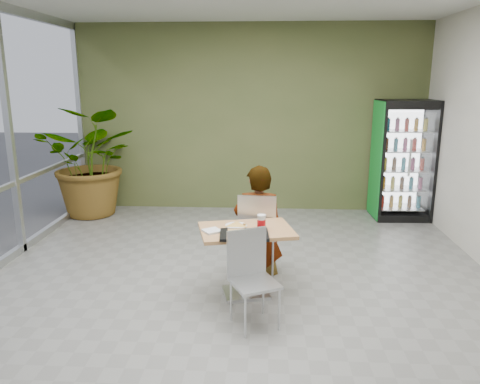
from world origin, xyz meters
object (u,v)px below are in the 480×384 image
object	(u,v)px
chair_near	(251,270)
potted_plant	(93,161)
soda_cup	(261,223)
cafeteria_tray	(244,235)
dining_table	(246,248)
chair_far	(257,228)
beverage_fridge	(403,160)
seated_woman	(258,232)

from	to	relation	value
chair_near	potted_plant	distance (m)	4.47
soda_cup	cafeteria_tray	world-z (taller)	soda_cup
dining_table	potted_plant	world-z (taller)	potted_plant
cafeteria_tray	soda_cup	bearing A→B (deg)	51.52
chair_far	beverage_fridge	bearing A→B (deg)	-128.92
dining_table	potted_plant	size ratio (longest dim) A/B	0.59
seated_woman	potted_plant	bearing A→B (deg)	-35.35
dining_table	cafeteria_tray	size ratio (longest dim) A/B	2.24
dining_table	soda_cup	xyz separation A→B (m)	(0.16, -0.02, 0.29)
chair_far	chair_near	size ratio (longest dim) A/B	1.10
seated_woman	cafeteria_tray	xyz separation A→B (m)	(-0.13, -0.84, 0.25)
cafeteria_tray	chair_near	bearing A→B (deg)	-76.54
dining_table	soda_cup	bearing A→B (deg)	-8.79
chair_far	cafeteria_tray	xyz separation A→B (m)	(-0.12, -0.79, 0.18)
dining_table	potted_plant	xyz separation A→B (m)	(-2.70, 2.93, 0.39)
chair_far	seated_woman	distance (m)	0.09
seated_woman	beverage_fridge	distance (m)	3.41
chair_near	seated_woman	size ratio (longest dim) A/B	0.56
dining_table	seated_woman	size ratio (longest dim) A/B	0.67
soda_cup	potted_plant	world-z (taller)	potted_plant
dining_table	chair_far	world-z (taller)	chair_far
beverage_fridge	potted_plant	bearing A→B (deg)	179.12
seated_woman	soda_cup	bearing A→B (deg)	98.00
chair_far	cafeteria_tray	world-z (taller)	chair_far
seated_woman	beverage_fridge	bearing A→B (deg)	-129.45
dining_table	soda_cup	world-z (taller)	soda_cup
soda_cup	chair_near	bearing A→B (deg)	-99.67
potted_plant	cafeteria_tray	bearing A→B (deg)	-49.61
chair_far	soda_cup	world-z (taller)	chair_far
seated_woman	cafeteria_tray	size ratio (longest dim) A/B	3.33
beverage_fridge	chair_near	bearing A→B (deg)	-125.59
chair_near	beverage_fridge	bearing A→B (deg)	30.57
cafeteria_tray	beverage_fridge	size ratio (longest dim) A/B	0.25
chair_near	seated_woman	world-z (taller)	seated_woman
chair_far	chair_near	distance (m)	1.11
beverage_fridge	cafeteria_tray	bearing A→B (deg)	-128.97
beverage_fridge	seated_woman	bearing A→B (deg)	-135.83
dining_table	seated_woman	bearing A→B (deg)	79.18
chair_near	soda_cup	distance (m)	0.62
seated_woman	soda_cup	world-z (taller)	seated_woman
cafeteria_tray	potted_plant	xyz separation A→B (m)	(-2.69, 3.17, 0.16)
chair_near	soda_cup	bearing A→B (deg)	54.25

